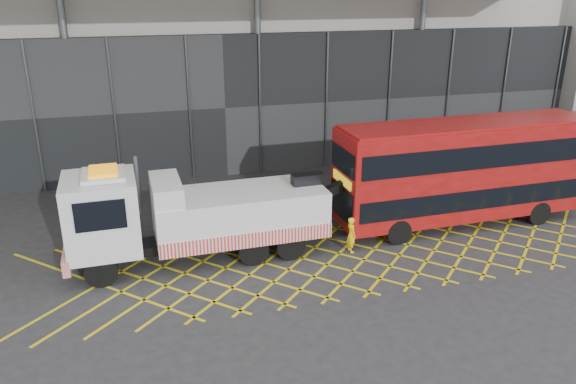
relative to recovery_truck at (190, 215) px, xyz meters
name	(u,v)px	position (x,y,z in m)	size (l,w,h in m)	color
ground_plane	(225,268)	(1.15, -1.16, -1.97)	(120.00, 120.00, 0.00)	#29292C
road_markings	(357,251)	(6.75, -1.16, -1.96)	(27.96, 7.16, 0.01)	yellow
construction_building	(203,10)	(3.07, 17.23, 7.01)	(55.00, 23.97, 18.00)	#989893
recovery_truck	(190,215)	(0.00, 0.00, 0.00)	(12.21, 3.19, 4.25)	black
bus_towed	(464,168)	(12.49, 0.41, 0.74)	(12.04, 3.14, 4.86)	maroon
worker	(351,235)	(6.51, -1.09, -1.19)	(0.57, 0.37, 1.55)	yellow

